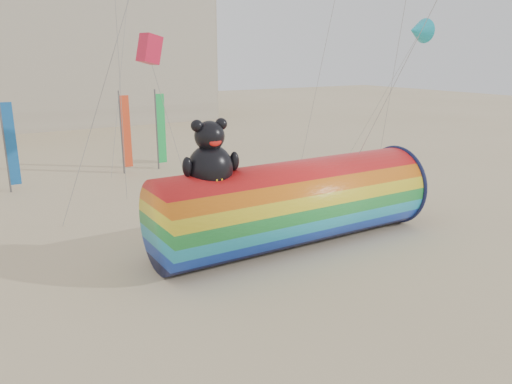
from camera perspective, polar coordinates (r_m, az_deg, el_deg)
ground at (r=17.90m, az=1.15°, el=-8.75°), size 160.00×160.00×0.00m
windsock_assembly at (r=19.71m, az=4.36°, el=-1.02°), size 11.53×3.51×5.31m
kite_handler at (r=24.48m, az=10.98°, el=-0.12°), size 0.76×0.75×1.77m
fabric_bundle at (r=23.48m, az=12.93°, el=-2.72°), size 2.62×1.35×0.41m
festival_banners at (r=31.80m, az=-17.05°, el=6.29°), size 9.69×1.35×5.20m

